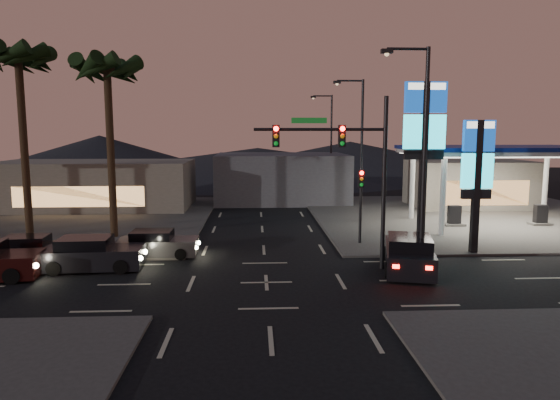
{
  "coord_description": "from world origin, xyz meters",
  "views": [
    {
      "loc": [
        -0.45,
        -20.63,
        6.32
      ],
      "look_at": [
        0.79,
        4.16,
        3.0
      ],
      "focal_mm": 32.0,
      "sensor_mm": 36.0,
      "label": 1
    }
  ],
  "objects": [
    {
      "name": "palm_a",
      "position": [
        -9.0,
        9.5,
        9.43
      ],
      "size": [
        4.41,
        4.41,
        10.86
      ],
      "color": "black",
      "rests_on": "ground"
    },
    {
      "name": "building_far_mid",
      "position": [
        2.0,
        26.0,
        2.2
      ],
      "size": [
        12.0,
        9.0,
        4.4
      ],
      "primitive_type": "cube",
      "color": "#4C4C51",
      "rests_on": "ground"
    },
    {
      "name": "hill_center",
      "position": [
        0.0,
        60.0,
        2.0
      ],
      "size": [
        60.0,
        60.0,
        4.0
      ],
      "primitive_type": "cone",
      "color": "black",
      "rests_on": "ground"
    },
    {
      "name": "pylon_sign_short",
      "position": [
        11.0,
        4.5,
        4.66
      ],
      "size": [
        1.6,
        0.35,
        7.0
      ],
      "color": "black",
      "rests_on": "ground"
    },
    {
      "name": "streetlight_near",
      "position": [
        6.79,
        1.0,
        5.72
      ],
      "size": [
        2.14,
        0.25,
        10.0
      ],
      "color": "black",
      "rests_on": "ground"
    },
    {
      "name": "corner_lot_nw",
      "position": [
        -16.0,
        16.0,
        0.06
      ],
      "size": [
        24.0,
        24.0,
        0.12
      ],
      "primitive_type": "cube",
      "color": "#47443F",
      "rests_on": "ground"
    },
    {
      "name": "ground",
      "position": [
        0.0,
        0.0,
        0.0
      ],
      "size": [
        140.0,
        140.0,
        0.0
      ],
      "primitive_type": "plane",
      "color": "black",
      "rests_on": "ground"
    },
    {
      "name": "car_lane_a_front",
      "position": [
        -8.13,
        2.47,
        0.71
      ],
      "size": [
        4.8,
        2.19,
        1.54
      ],
      "color": "black",
      "rests_on": "ground"
    },
    {
      "name": "corner_lot_ne",
      "position": [
        16.0,
        16.0,
        0.06
      ],
      "size": [
        24.0,
        24.0,
        0.12
      ],
      "primitive_type": "cube",
      "color": "#47443F",
      "rests_on": "ground"
    },
    {
      "name": "streetlight_far",
      "position": [
        6.79,
        28.0,
        5.72
      ],
      "size": [
        2.14,
        0.25,
        10.0
      ],
      "color": "black",
      "rests_on": "ground"
    },
    {
      "name": "traffic_signal_mast",
      "position": [
        3.76,
        1.99,
        5.23
      ],
      "size": [
        6.1,
        0.39,
        8.0
      ],
      "color": "black",
      "rests_on": "ground"
    },
    {
      "name": "gas_station",
      "position": [
        16.0,
        12.0,
        5.08
      ],
      "size": [
        12.2,
        8.2,
        5.47
      ],
      "color": "silver",
      "rests_on": "ground"
    },
    {
      "name": "car_lane_b_front",
      "position": [
        -5.56,
        4.87,
        0.63
      ],
      "size": [
        4.22,
        1.83,
        1.36
      ],
      "color": "#4C4C4E",
      "rests_on": "ground"
    },
    {
      "name": "building_far_west",
      "position": [
        -14.0,
        22.0,
        2.0
      ],
      "size": [
        16.0,
        8.0,
        4.0
      ],
      "primitive_type": "cube",
      "color": "#726B5B",
      "rests_on": "ground"
    },
    {
      "name": "pedestal_signal",
      "position": [
        5.5,
        6.98,
        2.92
      ],
      "size": [
        0.32,
        0.39,
        4.3
      ],
      "color": "black",
      "rests_on": "ground"
    },
    {
      "name": "hill_right",
      "position": [
        15.0,
        60.0,
        2.5
      ],
      "size": [
        50.0,
        50.0,
        5.0
      ],
      "primitive_type": "cone",
      "color": "black",
      "rests_on": "ground"
    },
    {
      "name": "convenience_store",
      "position": [
        18.0,
        21.0,
        2.0
      ],
      "size": [
        10.0,
        6.0,
        4.0
      ],
      "primitive_type": "cube",
      "color": "#726B5B",
      "rests_on": "ground"
    },
    {
      "name": "pylon_sign_tall",
      "position": [
        8.5,
        5.5,
        6.39
      ],
      "size": [
        2.2,
        0.35,
        9.0
      ],
      "color": "black",
      "rests_on": "ground"
    },
    {
      "name": "hill_left",
      "position": [
        -25.0,
        60.0,
        3.0
      ],
      "size": [
        40.0,
        40.0,
        6.0
      ],
      "primitive_type": "cone",
      "color": "black",
      "rests_on": "ground"
    },
    {
      "name": "suv_station",
      "position": [
        6.65,
        1.61,
        0.77
      ],
      "size": [
        3.18,
        5.27,
        1.65
      ],
      "color": "black",
      "rests_on": "ground"
    },
    {
      "name": "palm_b",
      "position": [
        -14.0,
        9.5,
        9.97
      ],
      "size": [
        4.41,
        4.41,
        11.46
      ],
      "color": "black",
      "rests_on": "ground"
    },
    {
      "name": "car_lane_b_mid",
      "position": [
        -11.5,
        3.98,
        0.62
      ],
      "size": [
        4.18,
        2.0,
        1.33
      ],
      "color": "black",
      "rests_on": "ground"
    },
    {
      "name": "streetlight_mid",
      "position": [
        6.79,
        14.0,
        5.72
      ],
      "size": [
        2.14,
        0.25,
        10.0
      ],
      "color": "black",
      "rests_on": "ground"
    }
  ]
}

